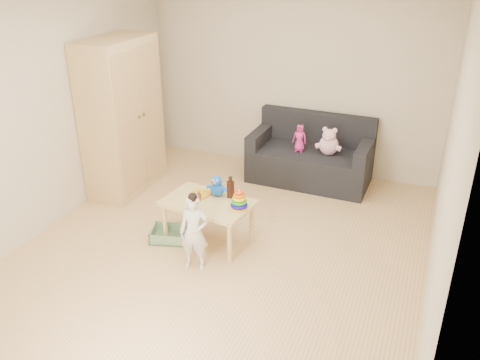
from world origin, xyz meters
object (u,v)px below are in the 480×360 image
at_px(play_table, 208,221).
at_px(toddler, 194,233).
at_px(wardrobe, 122,117).
at_px(sofa, 309,166).

height_order(play_table, toddler, toddler).
bearing_deg(wardrobe, toddler, -38.65).
xyz_separation_m(play_table, toddler, (0.08, -0.48, 0.15)).
bearing_deg(sofa, toddler, -101.43).
height_order(wardrobe, sofa, wardrobe).
distance_m(sofa, play_table, 1.95).
relative_size(sofa, toddler, 2.01).
xyz_separation_m(wardrobe, sofa, (2.12, 1.05, -0.73)).
xyz_separation_m(sofa, toddler, (-0.52, -2.33, 0.17)).
xyz_separation_m(sofa, play_table, (-0.60, -1.85, 0.02)).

